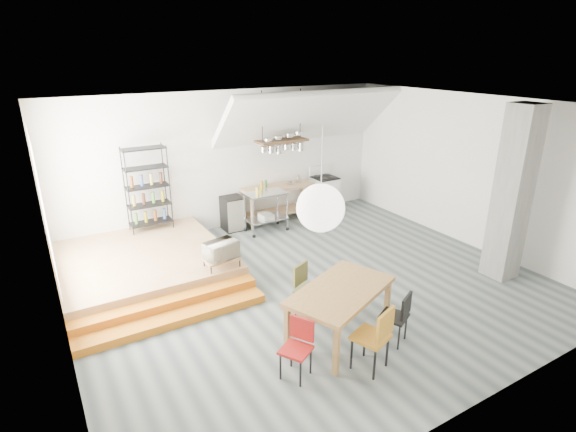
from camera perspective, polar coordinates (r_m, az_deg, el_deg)
floor at (r=8.30m, az=2.86°, el=-8.65°), size 8.00×8.00×0.00m
wall_back at (r=10.64m, az=-7.47°, el=7.00°), size 8.00×0.04×3.20m
wall_left at (r=6.50m, az=-27.87°, el=-4.02°), size 0.04×7.00×3.20m
wall_right at (r=10.35m, az=21.96°, el=5.31°), size 0.04×7.00×3.20m
ceiling at (r=7.31m, az=3.31°, el=13.86°), size 8.00×7.00×0.02m
slope_ceiling at (r=10.78m, az=2.62°, el=12.46°), size 4.40×1.44×1.32m
window_pane at (r=7.86m, az=-28.76°, el=1.34°), size 0.02×2.50×2.20m
platform at (r=9.03m, az=-17.89°, el=-5.76°), size 3.00×3.00×0.40m
step_lower at (r=7.42m, az=-14.12°, el=-12.56°), size 3.00×0.35×0.13m
step_upper at (r=7.67m, az=-14.95°, el=-10.87°), size 3.00×0.35×0.27m
concrete_column at (r=8.97m, az=26.61°, el=2.47°), size 0.50×0.50×3.20m
kitchen_counter at (r=11.06m, az=-1.29°, el=2.45°), size 1.80×0.60×0.91m
stove at (r=11.83m, az=4.63°, el=2.84°), size 0.60×0.60×1.18m
pot_rack at (r=10.55m, az=-0.60°, el=9.14°), size 1.20×0.50×1.43m
wire_shelving at (r=9.84m, az=-17.43°, el=3.48°), size 0.88×0.38×1.80m
microwave_shelf at (r=8.07m, az=-8.42°, el=-5.41°), size 0.60×0.40×0.16m
paper_lantern at (r=5.52m, az=4.16°, el=1.03°), size 0.60×0.60×0.60m
dining_table at (r=6.61m, az=6.70°, el=-9.85°), size 1.91×1.51×0.80m
chair_mustard at (r=6.12m, az=11.14°, el=-14.48°), size 0.55×0.55×0.94m
chair_black at (r=6.75m, az=13.86°, el=-11.97°), size 0.49×0.49×0.80m
chair_olive at (r=7.21m, az=2.28°, el=-8.81°), size 0.52×0.52×0.86m
chair_red at (r=6.01m, az=1.30°, el=-15.83°), size 0.50×0.50×0.79m
rolling_cart at (r=10.43m, az=-2.82°, el=1.23°), size 0.97×0.55×0.95m
mini_fridge at (r=10.68m, az=-7.04°, el=0.35°), size 0.47×0.47×0.80m
microwave at (r=8.00m, az=-8.49°, el=-4.28°), size 0.64×0.50×0.31m
bowl at (r=11.08m, az=0.25°, el=4.16°), size 0.28×0.28×0.05m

